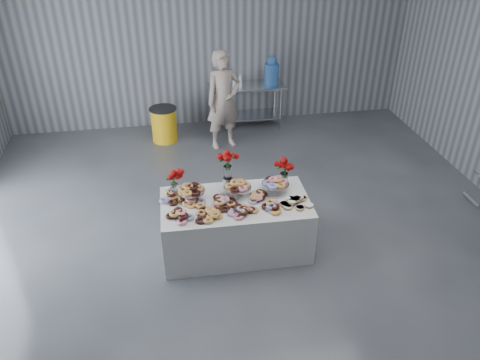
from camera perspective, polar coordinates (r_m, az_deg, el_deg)
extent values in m
plane|color=#3A3C41|center=(6.22, 1.43, -9.77)|extent=(9.00, 9.00, 0.00)
cube|color=gray|center=(9.37, -3.91, 18.41)|extent=(8.00, 0.04, 4.00)
cube|color=silver|center=(6.19, -0.54, -5.53)|extent=(1.92, 1.03, 0.75)
cube|color=silver|center=(9.40, 0.80, 11.39)|extent=(1.50, 0.60, 0.04)
cube|color=silver|center=(9.64, 0.77, 7.87)|extent=(1.40, 0.55, 0.03)
cylinder|color=silver|center=(9.25, -2.94, 8.01)|extent=(0.04, 0.04, 0.86)
cylinder|color=silver|center=(9.47, 4.97, 8.51)|extent=(0.04, 0.04, 0.86)
cylinder|color=silver|center=(9.71, -3.32, 9.16)|extent=(0.04, 0.04, 0.86)
cylinder|color=silver|center=(9.92, 4.26, 9.62)|extent=(0.04, 0.04, 0.86)
cylinder|color=silver|center=(6.02, -5.96, -1.82)|extent=(0.06, 0.06, 0.12)
cylinder|color=silver|center=(5.99, -5.99, -1.30)|extent=(0.36, 0.36, 0.01)
cylinder|color=silver|center=(6.07, -0.30, -1.36)|extent=(0.06, 0.06, 0.12)
cylinder|color=silver|center=(6.03, -0.30, -0.84)|extent=(0.36, 0.36, 0.01)
cylinder|color=silver|center=(6.15, 4.31, -0.97)|extent=(0.06, 0.06, 0.12)
cylinder|color=silver|center=(6.11, 4.34, -0.46)|extent=(0.36, 0.36, 0.01)
cylinder|color=white|center=(6.09, -7.91, -1.23)|extent=(0.11, 0.11, 0.18)
cylinder|color=#1E5919|center=(6.02, -8.00, -0.19)|extent=(0.04, 0.04, 0.18)
cylinder|color=white|center=(6.29, 5.36, 0.10)|extent=(0.11, 0.11, 0.18)
cylinder|color=#1E5919|center=(6.22, 5.42, 1.12)|extent=(0.04, 0.04, 0.18)
cylinder|color=silver|center=(6.22, -1.49, -0.33)|extent=(0.14, 0.14, 0.15)
cylinder|color=white|center=(6.13, -1.51, 0.98)|extent=(0.11, 0.11, 0.18)
cylinder|color=#1E5919|center=(6.07, -1.52, 2.04)|extent=(0.04, 0.04, 0.18)
cylinder|color=#4284E1|center=(9.43, 3.87, 12.80)|extent=(0.28, 0.28, 0.40)
sphere|color=#4284E1|center=(9.35, 3.93, 14.29)|extent=(0.20, 0.20, 0.20)
imported|color=#CC8C93|center=(8.61, -2.02, 9.70)|extent=(0.77, 0.63, 1.83)
cylinder|color=yellow|center=(9.16, -9.23, 6.65)|extent=(0.48, 0.48, 0.65)
cylinder|color=black|center=(9.03, -9.40, 8.56)|extent=(0.52, 0.52, 0.02)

